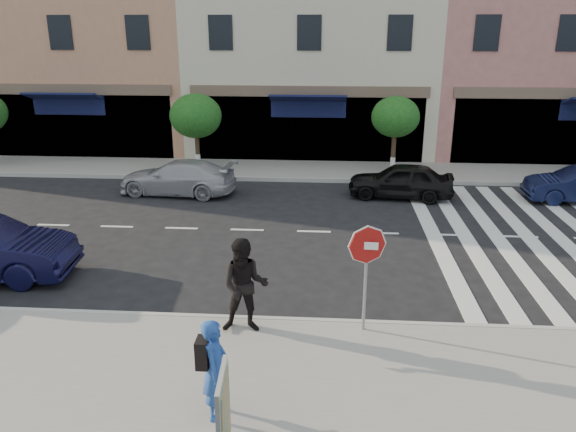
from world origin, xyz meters
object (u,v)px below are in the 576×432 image
object	(u,v)px
car_far_mid	(401,181)
walker	(245,286)
poster_board	(224,420)
stop_sign	(367,254)
car_far_left	(177,177)
photographer	(215,369)

from	to	relation	value
car_far_mid	walker	bearing A→B (deg)	-16.24
walker	poster_board	xyz separation A→B (m)	(0.22, -3.50, -0.27)
stop_sign	car_far_left	world-z (taller)	stop_sign
stop_sign	car_far_left	xyz separation A→B (m)	(-6.16, 9.42, -1.15)
stop_sign	photographer	world-z (taller)	stop_sign
stop_sign	walker	size ratio (longest dim) A/B	1.15
car_far_left	walker	bearing A→B (deg)	28.15
walker	poster_board	size ratio (longest dim) A/B	1.35
walker	photographer	bearing A→B (deg)	-95.86
poster_board	car_far_mid	distance (m)	13.76
walker	car_far_mid	world-z (taller)	walker
walker	poster_board	world-z (taller)	walker
walker	poster_board	distance (m)	3.52
stop_sign	photographer	xyz separation A→B (m)	(-2.38, -2.70, -0.79)
poster_board	car_far_left	world-z (taller)	poster_board
car_far_left	photographer	bearing A→B (deg)	23.56
poster_board	car_far_mid	size ratio (longest dim) A/B	0.39
photographer	poster_board	world-z (taller)	photographer
car_far_mid	car_far_left	bearing A→B (deg)	-82.52
photographer	walker	size ratio (longest dim) A/B	0.86
car_far_mid	stop_sign	bearing A→B (deg)	-4.02
photographer	car_far_left	distance (m)	12.70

